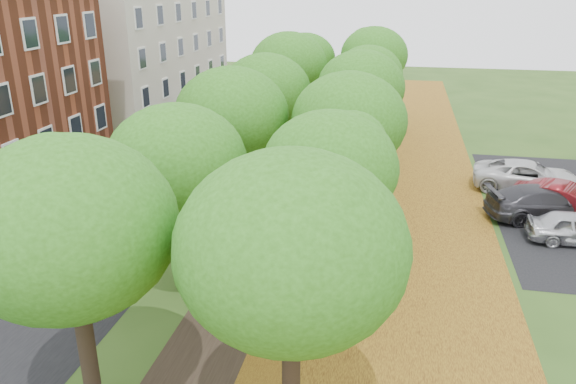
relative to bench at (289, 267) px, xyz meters
The scene contains 10 objects.
street_asphalt 11.66m from the bench, 137.84° to the left, with size 8.00×70.00×0.01m, color black.
footpath 7.92m from the bench, 98.26° to the left, with size 3.20×70.00×0.01m, color black.
leaf_verge 8.74m from the bench, 63.71° to the left, with size 7.50×70.00×0.01m, color #A7791E.
tree_row_west 9.40m from the bench, 113.10° to the left, with size 4.32×34.32×6.34m.
tree_row_east 8.91m from the bench, 79.40° to the left, with size 4.32×34.32×6.34m.
building_cream 31.91m from the bench, 125.08° to the left, with size 10.30×20.30×10.40m.
bench is the anchor object (origin of this frame).
car_red 13.13m from the bench, 35.03° to the left, with size 1.61×4.63×1.52m, color maroon.
car_grey 12.30m from the bench, 36.64° to the left, with size 2.06×5.06×1.47m, color #333237.
car_white 14.70m from the bench, 47.85° to the left, with size 2.41×5.24×1.46m, color silver.
Camera 1 is at (4.46, -9.70, 9.79)m, focal length 35.00 mm.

